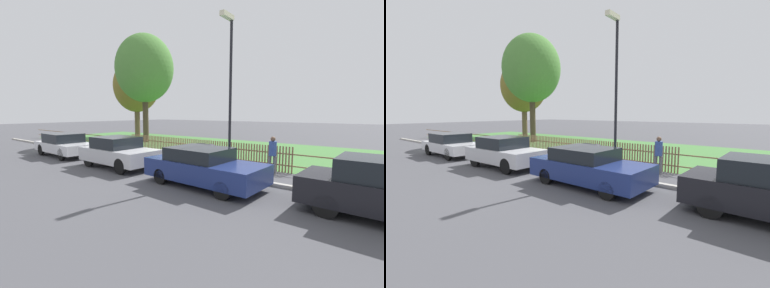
{
  "view_description": "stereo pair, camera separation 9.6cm",
  "coord_description": "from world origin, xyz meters",
  "views": [
    {
      "loc": [
        8.41,
        -8.56,
        2.57
      ],
      "look_at": [
        1.06,
        0.82,
        1.1
      ],
      "focal_mm": 24.0,
      "sensor_mm": 36.0,
      "label": 1
    },
    {
      "loc": [
        8.49,
        -8.5,
        2.57
      ],
      "look_at": [
        1.06,
        0.82,
        1.1
      ],
      "focal_mm": 24.0,
      "sensor_mm": 36.0,
      "label": 2
    }
  ],
  "objects": [
    {
      "name": "pedestrian_near_fence",
      "position": [
        4.5,
        1.93,
        0.89
      ],
      "size": [
        0.36,
        0.33,
        1.57
      ],
      "rotation": [
        0.0,
        0.0,
        0.04
      ],
      "color": "slate",
      "rests_on": "ground"
    },
    {
      "name": "grass_strip",
      "position": [
        0.0,
        7.6,
        0.01
      ],
      "size": [
        40.32,
        10.51,
        0.01
      ],
      "primitive_type": "cube",
      "color": "#477F3D",
      "rests_on": "ground"
    },
    {
      "name": "parked_car_black_saloon",
      "position": [
        -1.66,
        -1.32,
        0.74
      ],
      "size": [
        3.95,
        1.87,
        1.43
      ],
      "rotation": [
        0.0,
        0.0,
        -0.0
      ],
      "color": "#BCBCC1",
      "rests_on": "ground"
    },
    {
      "name": "ground_plane",
      "position": [
        0.0,
        0.0,
        0.0
      ],
      "size": [
        120.0,
        120.0,
        0.0
      ],
      "primitive_type": "plane",
      "color": "#4C4C51"
    },
    {
      "name": "covered_motorcycle",
      "position": [
        1.27,
        1.37,
        0.66
      ],
      "size": [
        1.97,
        0.94,
        1.1
      ],
      "rotation": [
        0.0,
        0.0,
        0.04
      ],
      "color": "black",
      "rests_on": "ground"
    },
    {
      "name": "tree_nearest_kerb",
      "position": [
        -13.51,
        9.78,
        5.39
      ],
      "size": [
        4.88,
        4.88,
        8.23
      ],
      "color": "brown",
      "rests_on": "ground"
    },
    {
      "name": "parked_car_silver_hatchback",
      "position": [
        -6.85,
        -1.33,
        0.69
      ],
      "size": [
        4.43,
        1.97,
        1.33
      ],
      "rotation": [
        0.0,
        0.0,
        -0.03
      ],
      "color": "silver",
      "rests_on": "ground"
    },
    {
      "name": "park_fence",
      "position": [
        0.0,
        2.36,
        0.57
      ],
      "size": [
        40.32,
        0.05,
        1.14
      ],
      "color": "olive",
      "rests_on": "ground"
    },
    {
      "name": "street_lamp",
      "position": [
        3.22,
        0.44,
        3.88
      ],
      "size": [
        0.2,
        0.79,
        6.26
      ],
      "color": "black",
      "rests_on": "ground"
    },
    {
      "name": "kerb_stone",
      "position": [
        0.0,
        0.1,
        0.06
      ],
      "size": [
        40.32,
        0.2,
        0.12
      ],
      "primitive_type": "cube",
      "color": "#B2ADA3",
      "rests_on": "ground"
    },
    {
      "name": "tree_behind_motorcycle",
      "position": [
        -8.57,
        6.58,
        6.25
      ],
      "size": [
        4.94,
        4.94,
        9.12
      ],
      "color": "#473828",
      "rests_on": "ground"
    },
    {
      "name": "parked_car_navy_estate",
      "position": [
        3.25,
        -1.35,
        0.68
      ],
      "size": [
        4.35,
        2.02,
        1.34
      ],
      "rotation": [
        0.0,
        0.0,
        -0.04
      ],
      "color": "navy",
      "rests_on": "ground"
    }
  ]
}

